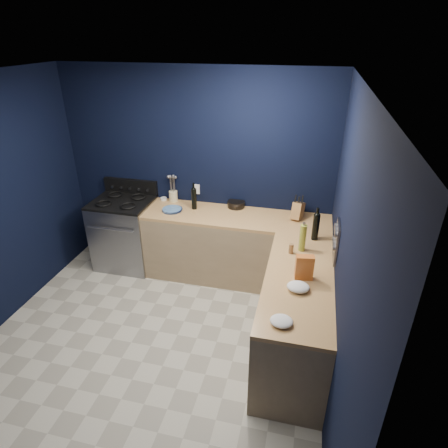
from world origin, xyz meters
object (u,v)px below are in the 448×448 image
(plate_stack, at_px, (172,210))
(gas_range, at_px, (126,234))
(knife_block, at_px, (298,211))
(utensil_crock, at_px, (173,196))
(crouton_bag, at_px, (304,267))

(plate_stack, bearing_deg, gas_range, 177.78)
(gas_range, xyz_separation_m, knife_block, (2.26, 0.12, 0.54))
(knife_block, bearing_deg, utensil_crock, -170.20)
(knife_block, bearing_deg, crouton_bag, -68.99)
(knife_block, bearing_deg, gas_range, -161.98)
(utensil_crock, bearing_deg, plate_stack, -73.52)
(plate_stack, xyz_separation_m, utensil_crock, (-0.09, 0.30, 0.05))
(plate_stack, relative_size, utensil_crock, 1.74)
(gas_range, distance_m, crouton_bag, 2.71)
(plate_stack, distance_m, crouton_bag, 2.02)
(plate_stack, distance_m, knife_block, 1.57)
(crouton_bag, bearing_deg, knife_block, 87.00)
(gas_range, relative_size, plate_stack, 3.78)
(plate_stack, bearing_deg, crouton_bag, -33.00)
(plate_stack, height_order, crouton_bag, crouton_bag)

